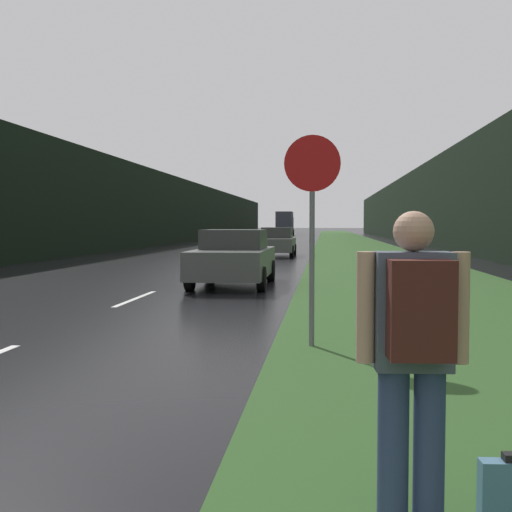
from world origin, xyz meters
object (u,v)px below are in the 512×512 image
at_px(delivery_truck, 285,223).
at_px(hitchhiker_with_backpack, 414,349).
at_px(stop_sign, 312,214).
at_px(car_passing_far, 277,242).
at_px(car_passing_near, 234,258).

bearing_deg(delivery_truck, hitchhiker_with_backpack, -86.09).
bearing_deg(stop_sign, car_passing_far, 95.29).
distance_m(car_passing_near, delivery_truck, 78.62).
relative_size(hitchhiker_with_backpack, car_passing_far, 0.38).
bearing_deg(hitchhiker_with_backpack, car_passing_near, 98.48).
bearing_deg(delivery_truck, car_passing_near, -87.50).
height_order(car_passing_far, delivery_truck, delivery_truck).
xyz_separation_m(hitchhiker_with_backpack, car_passing_near, (-2.87, 13.50, -0.24)).
xyz_separation_m(car_passing_near, delivery_truck, (-3.43, 78.53, 1.09)).
bearing_deg(car_passing_far, delivery_truck, -86.88).
distance_m(hitchhiker_with_backpack, car_passing_far, 29.39).
relative_size(stop_sign, delivery_truck, 0.35).
distance_m(stop_sign, delivery_truck, 87.13).
height_order(stop_sign, car_passing_near, stop_sign).
height_order(hitchhiker_with_backpack, delivery_truck, delivery_truck).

